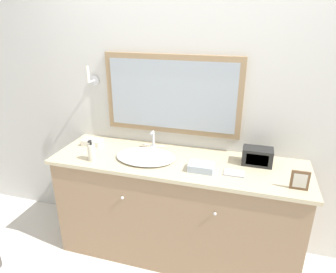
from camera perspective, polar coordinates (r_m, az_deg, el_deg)
name	(u,v)px	position (r m, az deg, el deg)	size (l,w,h in m)	color
wall_back	(187,105)	(2.56, 3.70, 5.93)	(8.00, 0.18, 2.55)	silver
vanity_counter	(177,208)	(2.63, 1.66, -13.54)	(2.03, 0.61, 0.91)	#937556
sink_basin	(146,156)	(2.43, -4.23, -3.71)	(0.49, 0.41, 0.17)	white
soap_bottle	(92,152)	(2.45, -14.35, -2.90)	(0.06, 0.06, 0.18)	beige
appliance_box	(257,156)	(2.41, 16.64, -3.65)	(0.23, 0.14, 0.13)	black
picture_frame	(300,180)	(2.17, 23.82, -7.66)	(0.12, 0.01, 0.14)	brown
hand_towel_near_sink	(92,142)	(2.74, -14.20, -1.09)	(0.17, 0.10, 0.05)	silver
hand_towel_far_corner	(201,167)	(2.25, 6.34, -5.81)	(0.19, 0.13, 0.05)	#A8B7C6
metal_tray	(234,173)	(2.26, 12.47, -6.80)	(0.15, 0.10, 0.01)	#ADADB2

